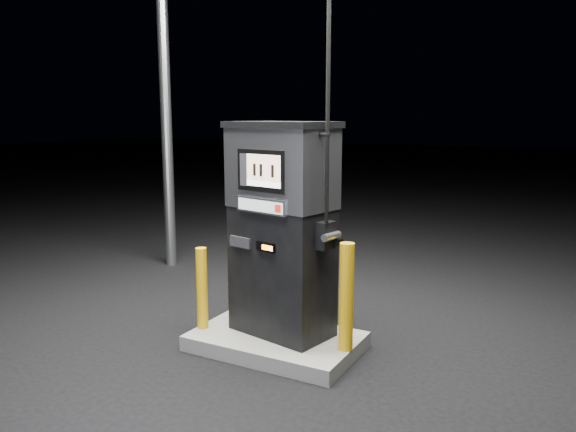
% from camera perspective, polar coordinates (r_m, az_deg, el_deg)
% --- Properties ---
extents(ground, '(80.00, 80.00, 0.00)m').
position_cam_1_polar(ground, '(5.69, -1.22, -13.31)').
color(ground, black).
rests_on(ground, ground).
extents(pump_island, '(1.60, 1.00, 0.15)m').
position_cam_1_polar(pump_island, '(5.66, -1.23, -12.61)').
color(pump_island, '#5F605B').
rests_on(pump_island, ground).
extents(fuel_dispenser, '(1.19, 0.81, 4.28)m').
position_cam_1_polar(fuel_dispenser, '(5.39, -0.60, -1.16)').
color(fuel_dispenser, black).
rests_on(fuel_dispenser, pump_island).
extents(bollard_left, '(0.11, 0.11, 0.83)m').
position_cam_1_polar(bollard_left, '(5.73, -8.74, -7.26)').
color(bollard_left, '#E7A60C').
rests_on(bollard_left, pump_island).
extents(bollard_right, '(0.15, 0.15, 1.00)m').
position_cam_1_polar(bollard_right, '(5.15, 5.94, -8.19)').
color(bollard_right, '#E7A60C').
rests_on(bollard_right, pump_island).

